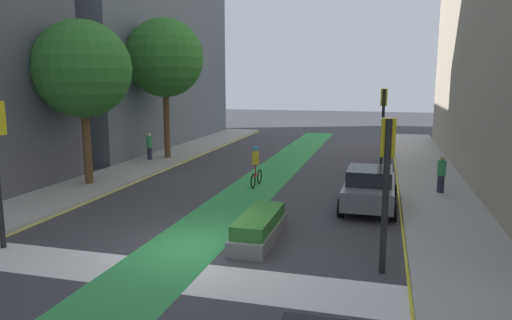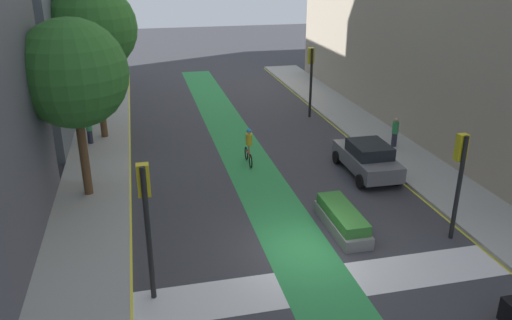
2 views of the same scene
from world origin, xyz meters
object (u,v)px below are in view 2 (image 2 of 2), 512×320
street_tree_far (92,28)px  cyclist_in_lane (249,146)px  traffic_signal_near_right (460,167)px  car_grey_right_far (367,158)px  traffic_signal_far_right (311,69)px  pedestrian_sidewalk_left_a (89,129)px  median_planter (342,219)px  traffic_signal_near_left (146,207)px  street_tree_near (73,74)px  pedestrian_sidewalk_right_a (395,132)px

street_tree_far → cyclist_in_lane: bearing=-37.9°
traffic_signal_near_right → car_grey_right_far: size_ratio=0.92×
traffic_signal_near_right → traffic_signal_far_right: size_ratio=0.91×
pedestrian_sidewalk_left_a → median_planter: 15.03m
traffic_signal_near_left → street_tree_near: street_tree_near is taller
pedestrian_sidewalk_left_a → car_grey_right_far: bearing=-28.3°
pedestrian_sidewalk_left_a → pedestrian_sidewalk_right_a: bearing=-14.8°
traffic_signal_near_left → cyclist_in_lane: traffic_signal_near_left is taller
traffic_signal_far_right → street_tree_far: 12.91m
traffic_signal_far_right → median_planter: traffic_signal_far_right is taller
pedestrian_sidewalk_left_a → street_tree_far: 5.22m
traffic_signal_near_left → street_tree_near: 8.15m
street_tree_near → traffic_signal_far_right: bearing=34.8°
traffic_signal_far_right → cyclist_in_lane: traffic_signal_far_right is taller
traffic_signal_near_right → traffic_signal_near_left: (-10.64, -1.05, 0.22)m
cyclist_in_lane → street_tree_far: street_tree_far is taller
cyclist_in_lane → pedestrian_sidewalk_right_a: size_ratio=1.19×
traffic_signal_near_left → pedestrian_sidewalk_right_a: bearing=37.1°
car_grey_right_far → cyclist_in_lane: size_ratio=2.28×
car_grey_right_far → cyclist_in_lane: 5.64m
pedestrian_sidewalk_right_a → pedestrian_sidewalk_left_a: size_ratio=0.99×
traffic_signal_near_right → street_tree_near: street_tree_near is taller
traffic_signal_near_left → traffic_signal_far_right: traffic_signal_far_right is taller
traffic_signal_near_right → pedestrian_sidewalk_right_a: traffic_signal_near_right is taller
car_grey_right_far → median_planter: 5.53m
traffic_signal_near_left → pedestrian_sidewalk_right_a: 16.33m
traffic_signal_near_left → car_grey_right_far: (10.11, 7.00, -2.16)m
traffic_signal_near_right → traffic_signal_near_left: bearing=-174.3°
street_tree_near → cyclist_in_lane: bearing=14.8°
pedestrian_sidewalk_left_a → median_planter: size_ratio=0.47×
traffic_signal_far_right → street_tree_far: street_tree_far is taller
traffic_signal_near_right → street_tree_far: (-12.63, 13.81, 3.29)m
car_grey_right_far → traffic_signal_near_right: bearing=-84.9°
traffic_signal_far_right → median_planter: (-3.45, -13.95, -2.61)m
traffic_signal_near_left → pedestrian_sidewalk_right_a: traffic_signal_near_left is taller
cyclist_in_lane → street_tree_far: size_ratio=0.23×
traffic_signal_near_right → median_planter: traffic_signal_near_right is taller
pedestrian_sidewalk_right_a → street_tree_near: 16.04m
pedestrian_sidewalk_right_a → street_tree_near: street_tree_near is taller
car_grey_right_far → street_tree_near: (-12.45, 0.47, 4.44)m
traffic_signal_near_right → pedestrian_sidewalk_left_a: size_ratio=2.48×
cyclist_in_lane → pedestrian_sidewalk_left_a: (-7.69, 4.47, -0.03)m
traffic_signal_far_right → median_planter: size_ratio=1.29×
pedestrian_sidewalk_right_a → cyclist_in_lane: bearing=-177.4°
street_tree_far → traffic_signal_far_right: bearing=6.9°
pedestrian_sidewalk_right_a → traffic_signal_near_left: bearing=-142.9°
street_tree_near → median_planter: 11.69m
street_tree_near → median_planter: street_tree_near is taller
traffic_signal_near_left → pedestrian_sidewalk_right_a: size_ratio=2.72×
traffic_signal_near_right → street_tree_near: 14.70m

